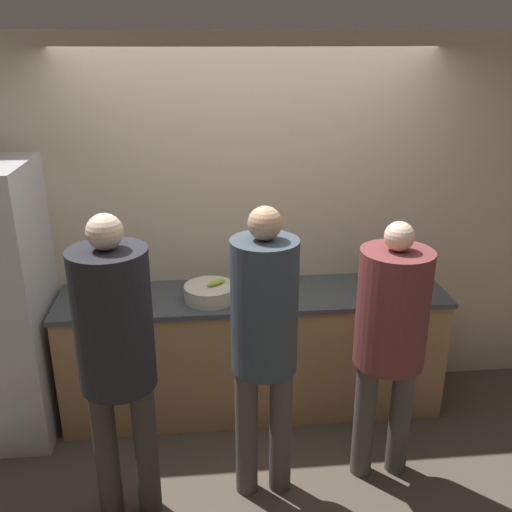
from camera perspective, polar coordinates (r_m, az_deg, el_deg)
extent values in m
plane|color=#4C4238|center=(4.11, 0.20, -17.34)|extent=(14.00, 14.00, 0.00)
cube|color=#C6B293|center=(4.07, -0.71, 3.11)|extent=(5.20, 0.06, 2.60)
cube|color=#9E754C|center=(4.15, -0.29, -9.61)|extent=(2.63, 0.60, 0.87)
cube|color=#383D42|center=(3.94, -0.30, -3.91)|extent=(2.66, 0.63, 0.03)
cylinder|color=#38332D|center=(3.41, -14.76, -18.31)|extent=(0.13, 0.13, 0.85)
cylinder|color=#38332D|center=(3.38, -10.92, -18.34)|extent=(0.13, 0.13, 0.85)
cylinder|color=black|center=(2.96, -14.08, -6.17)|extent=(0.40, 0.40, 0.75)
sphere|color=beige|center=(2.78, -14.91, 2.35)|extent=(0.18, 0.18, 0.18)
cylinder|color=#4C4742|center=(3.45, -0.95, -17.05)|extent=(0.13, 0.13, 0.85)
cylinder|color=#4C4742|center=(3.46, 2.47, -16.84)|extent=(0.13, 0.13, 0.85)
cylinder|color=#333D47|center=(3.03, 0.84, -5.00)|extent=(0.36, 0.36, 0.74)
sphere|color=tan|center=(2.86, 0.89, 3.30)|extent=(0.18, 0.18, 0.18)
cylinder|color=#4C4742|center=(3.65, 10.77, -15.68)|extent=(0.13, 0.13, 0.79)
cylinder|color=#4C4742|center=(3.71, 14.21, -15.28)|extent=(0.13, 0.13, 0.79)
cylinder|color=brown|center=(3.30, 13.50, -5.09)|extent=(0.41, 0.41, 0.69)
sphere|color=beige|center=(3.14, 14.14, 1.92)|extent=(0.16, 0.16, 0.16)
cylinder|color=beige|center=(3.82, -4.63, -3.67)|extent=(0.34, 0.34, 0.10)
ellipsoid|color=#99BC38|center=(3.79, -4.01, -2.66)|extent=(0.15, 0.12, 0.04)
cylinder|color=#3D424C|center=(4.14, 11.53, -1.73)|extent=(0.13, 0.13, 0.15)
cylinder|color=#99754C|center=(4.09, 11.46, -0.23)|extent=(0.01, 0.06, 0.26)
cylinder|color=#99754C|center=(4.11, 11.77, -0.18)|extent=(0.03, 0.05, 0.26)
cylinder|color=#99754C|center=(4.09, 11.69, -0.29)|extent=(0.05, 0.01, 0.26)
cylinder|color=brown|center=(3.78, -0.38, -3.84)|extent=(0.06, 0.06, 0.11)
cylinder|color=brown|center=(3.75, -0.38, -2.86)|extent=(0.03, 0.03, 0.03)
cylinder|color=black|center=(3.74, -0.38, -2.54)|extent=(0.03, 0.03, 0.01)
cylinder|color=gold|center=(4.35, 14.22, -1.33)|extent=(0.09, 0.09, 0.08)
cylinder|color=#335184|center=(4.01, -0.37, -2.46)|extent=(0.08, 0.08, 0.10)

